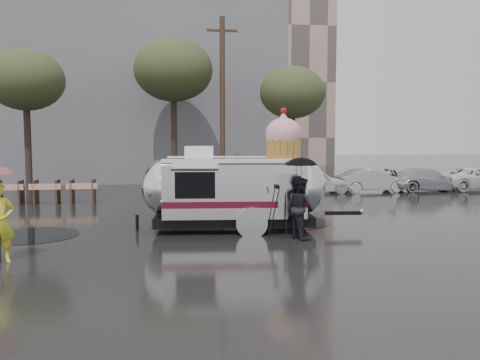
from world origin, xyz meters
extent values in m
plane|color=black|center=(0.00, 0.00, 0.00)|extent=(120.00, 120.00, 0.00)
cylinder|color=black|center=(-4.41, 2.69, 0.01)|extent=(2.66, 2.66, 0.01)
cylinder|color=black|center=(0.62, 4.88, 0.01)|extent=(3.35, 3.35, 0.01)
cylinder|color=black|center=(3.52, 3.75, 0.01)|extent=(2.77, 2.77, 0.01)
cube|color=slate|center=(-4.00, 24.00, 6.50)|extent=(22.00, 12.00, 13.00)
cylinder|color=#473323|center=(2.50, 14.00, 4.50)|extent=(0.28, 0.28, 9.00)
cube|color=#473323|center=(2.50, 14.00, 8.30)|extent=(1.60, 0.12, 0.12)
cylinder|color=#382D26|center=(-7.00, 13.00, 2.93)|extent=(0.32, 0.32, 5.85)
ellipsoid|color=#323D20|center=(-7.00, 13.00, 5.52)|extent=(3.64, 3.64, 2.86)
cylinder|color=#382D26|center=(0.00, 15.00, 3.38)|extent=(0.32, 0.32, 6.75)
ellipsoid|color=#323D20|center=(0.00, 15.00, 6.38)|extent=(4.20, 4.20, 3.30)
cylinder|color=#382D26|center=(6.00, 13.00, 2.70)|extent=(0.32, 0.32, 5.40)
ellipsoid|color=#323D20|center=(6.00, 13.00, 5.10)|extent=(3.36, 3.36, 2.64)
cube|color=#473323|center=(-6.60, 10.00, 0.50)|extent=(0.08, 0.80, 1.00)
cube|color=#E5590C|center=(-7.05, 9.62, 0.75)|extent=(1.30, 0.04, 0.25)
cube|color=#473323|center=(-6.00, 10.00, 0.50)|extent=(0.08, 0.80, 1.00)
cube|color=#473323|center=(-5.10, 10.00, 0.50)|extent=(0.08, 0.80, 1.00)
cube|color=#E5590C|center=(-5.55, 9.62, 0.75)|extent=(1.30, 0.04, 0.25)
cube|color=#473323|center=(-4.50, 10.00, 0.50)|extent=(0.08, 0.80, 1.00)
cube|color=#473323|center=(-3.60, 10.00, 0.50)|extent=(0.08, 0.80, 1.00)
cube|color=#E5590C|center=(-4.05, 9.62, 0.75)|extent=(1.30, 0.04, 0.25)
imported|color=silver|center=(7.00, 12.00, 0.70)|extent=(4.00, 1.80, 1.40)
imported|color=#B2B2B7|center=(10.00, 12.00, 0.70)|extent=(4.00, 1.80, 1.40)
imported|color=#B2B2B7|center=(13.00, 12.00, 0.72)|extent=(4.20, 1.80, 1.44)
imported|color=silver|center=(16.00, 12.00, 0.75)|extent=(4.40, 1.90, 1.50)
cube|color=silver|center=(1.53, 2.80, 1.34)|extent=(4.40, 2.60, 1.72)
ellipsoid|color=silver|center=(3.62, 2.60, 1.34)|extent=(1.64, 2.33, 1.72)
ellipsoid|color=silver|center=(-0.57, 3.01, 1.34)|extent=(1.64, 2.33, 1.72)
cube|color=black|center=(1.53, 2.80, 0.33)|extent=(4.95, 2.37, 0.29)
cylinder|color=black|center=(1.91, 1.78, 0.33)|extent=(0.69, 0.27, 0.67)
cylinder|color=black|center=(2.10, 3.74, 0.33)|extent=(0.69, 0.27, 0.67)
cylinder|color=silver|center=(1.90, 1.64, 0.38)|extent=(0.92, 0.18, 0.92)
cube|color=black|center=(4.96, 2.47, 0.48)|extent=(1.15, 0.22, 0.11)
sphere|color=silver|center=(5.53, 2.42, 0.53)|extent=(0.17, 0.17, 0.15)
cylinder|color=black|center=(-1.42, 3.09, 0.24)|extent=(0.10, 0.10, 0.48)
cube|color=#560A1C|center=(1.42, 1.71, 0.91)|extent=(4.19, 0.44, 0.19)
cube|color=#560A1C|center=(1.63, 3.90, 0.91)|extent=(4.19, 0.44, 0.19)
cube|color=black|center=(0.28, 1.81, 1.48)|extent=(1.15, 0.14, 0.77)
cube|color=#B3B0A7|center=(0.26, 1.58, 1.96)|extent=(1.38, 0.60, 0.14)
cube|color=silver|center=(2.94, 1.55, 1.20)|extent=(0.57, 0.09, 1.24)
cube|color=white|center=(0.48, 2.91, 2.39)|extent=(0.92, 0.70, 0.36)
cylinder|color=gold|center=(3.05, 2.66, 2.49)|extent=(1.09, 1.09, 0.57)
ellipsoid|color=#F6A2AD|center=(3.05, 2.66, 2.95)|extent=(1.21, 1.21, 1.00)
cone|color=#F6A2AD|center=(3.05, 2.66, 3.44)|extent=(0.52, 0.52, 0.38)
sphere|color=red|center=(3.05, 2.66, 3.66)|extent=(0.21, 0.21, 0.19)
imported|color=black|center=(3.20, 1.13, 0.87)|extent=(0.71, 0.94, 1.74)
imported|color=black|center=(3.20, 1.13, 1.94)|extent=(1.14, 1.14, 0.78)
cylinder|color=black|center=(3.20, 1.13, 0.83)|extent=(0.02, 0.02, 1.65)
cylinder|color=black|center=(2.85, 1.44, 0.71)|extent=(0.04, 0.33, 1.43)
cylinder|color=black|center=(2.48, 1.68, 0.71)|extent=(0.30, 0.17, 1.44)
cylinder|color=black|center=(2.46, 1.24, 0.71)|extent=(0.28, 0.19, 1.44)
cube|color=black|center=(2.60, 1.46, 1.44)|extent=(0.13, 0.11, 0.10)
camera|label=1|loc=(-0.62, -12.60, 2.91)|focal=38.00mm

